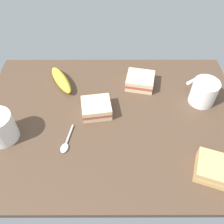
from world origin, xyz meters
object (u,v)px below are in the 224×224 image
object	(u,v)px
sandwich_side	(97,108)
sandwich_extra	(140,81)
spoon	(67,143)
banana	(61,80)
sandwich_main	(215,169)
coffee_mug_black	(204,92)
coffee_mug_milky	(0,127)

from	to	relation	value
sandwich_side	sandwich_extra	world-z (taller)	same
spoon	banana	bearing A→B (deg)	-79.58
sandwich_side	sandwich_extra	bearing A→B (deg)	-139.47
sandwich_extra	banana	bearing A→B (deg)	-1.35
spoon	sandwich_extra	bearing A→B (deg)	-133.02
sandwich_side	sandwich_main	bearing A→B (deg)	146.02
banana	sandwich_extra	bearing A→B (deg)	178.65
coffee_mug_black	spoon	world-z (taller)	coffee_mug_black
coffee_mug_milky	sandwich_extra	size ratio (longest dim) A/B	1.03
coffee_mug_milky	sandwich_main	distance (cm)	64.22
coffee_mug_black	sandwich_side	xyz separation A→B (cm)	(37.24, 5.27, -2.41)
sandwich_extra	sandwich_side	bearing A→B (deg)	40.53
coffee_mug_black	sandwich_extra	xyz separation A→B (cm)	(21.28, -8.38, -2.41)
coffee_mug_black	coffee_mug_milky	xyz separation A→B (cm)	(66.15, 15.57, 0.38)
sandwich_main	banana	xyz separation A→B (cm)	(47.94, -37.26, -0.10)
sandwich_main	banana	bearing A→B (deg)	-37.86
coffee_mug_milky	sandwich_side	distance (cm)	30.81
sandwich_extra	spoon	size ratio (longest dim) A/B	1.07
spoon	sandwich_side	bearing A→B (deg)	-124.43
sandwich_main	sandwich_side	size ratio (longest dim) A/B	1.17
coffee_mug_milky	spoon	world-z (taller)	coffee_mug_milky
spoon	coffee_mug_black	bearing A→B (deg)	-158.40
coffee_mug_black	sandwich_main	distance (cm)	28.47
sandwich_main	sandwich_side	bearing A→B (deg)	-33.98
coffee_mug_milky	banana	xyz separation A→B (cm)	(-14.96, -24.65, -2.89)
sandwich_side	banana	size ratio (longest dim) A/B	0.69
sandwich_extra	banana	world-z (taller)	sandwich_extra
sandwich_main	spoon	xyz separation A→B (cm)	(42.91, -9.91, -1.82)
coffee_mug_black	banana	size ratio (longest dim) A/B	0.69
sandwich_side	sandwich_extra	size ratio (longest dim) A/B	0.94
sandwich_extra	spoon	world-z (taller)	sandwich_extra
sandwich_main	sandwich_side	xyz separation A→B (cm)	(34.00, -22.91, -0.00)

